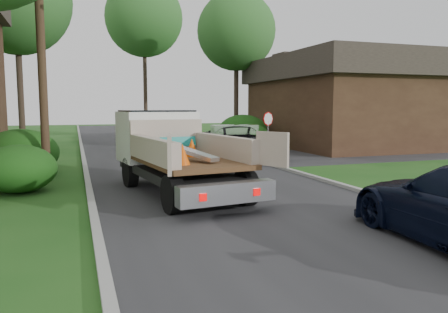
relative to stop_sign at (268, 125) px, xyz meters
The scene contains 18 objects.
ground 10.55m from the stop_sign, 120.02° to the right, with size 120.00×120.00×0.00m, color #1C4E16.
road 5.58m from the stop_sign, 169.11° to the left, with size 8.00×90.00×0.02m, color #28282B.
side_street 7.03m from the stop_sign, ahead, with size 16.00×7.00×0.02m, color #28282B.
curb_left 9.51m from the stop_sign, behind, with size 0.20×90.00×0.12m, color #9E9E99.
curb_right 2.27m from the stop_sign, 137.73° to the left, with size 0.20×90.00×0.12m, color #9E9E99.
stop_sign is the anchor object (origin of this frame).
utility_pole 11.91m from the stop_sign, 159.38° to the right, with size 2.42×1.25×10.00m.
house_right 9.37m from the stop_sign, 32.66° to the left, with size 9.72×12.96×6.20m.
hedge_left_a 12.92m from the stop_sign, 152.24° to the right, with size 2.34×2.34×1.53m, color #163C0E.
hedge_left_b 11.99m from the stop_sign, 167.94° to the right, with size 2.86×2.86×1.87m, color #163C0E.
hedge_left_c 12.08m from the stop_sign, behind, with size 2.60×2.60×1.70m, color #163C0E.
hedge_right_a 4.15m from the stop_sign, 81.47° to the left, with size 2.60×2.60×1.70m, color #163C0E.
hedge_right_b 7.15m from the stop_sign, 79.48° to the left, with size 3.38×3.38×2.21m, color #163C0E.
tree_left_far 16.65m from the stop_sign, 147.79° to the left, with size 6.40×6.40×12.20m.
tree_right_far 13.08m from the stop_sign, 78.19° to the left, with size 6.00×6.00×11.50m.
tree_center_far 23.15m from the stop_sign, 98.66° to the left, with size 7.20×7.20×14.60m.
flatbed_truck 9.69m from the stop_sign, 134.25° to the right, with size 3.72×7.18×2.61m.
black_pickup 1.87m from the stop_sign, 168.40° to the left, with size 2.89×6.26×1.74m, color black.
Camera 1 is at (-4.45, -12.09, 2.71)m, focal length 35.00 mm.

